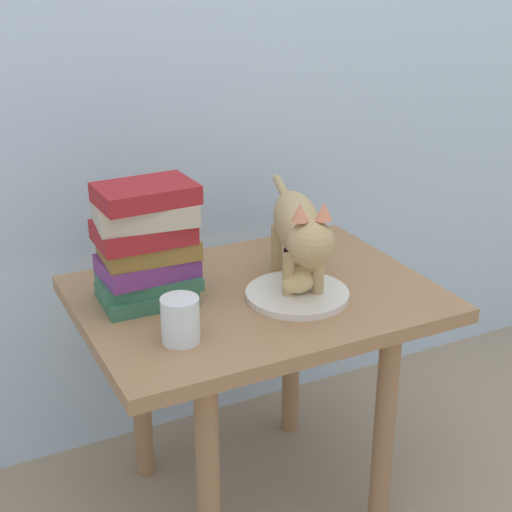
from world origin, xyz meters
name	(u,v)px	position (x,y,z in m)	size (l,w,h in m)	color
ground_plane	(256,496)	(0.00, 0.00, 0.00)	(6.00, 6.00, 0.00)	gray
side_table	(256,327)	(0.00, 0.00, 0.44)	(0.71, 0.53, 0.52)	#9E724C
plate	(297,294)	(0.06, -0.06, 0.53)	(0.21, 0.21, 0.01)	silver
bread_roll	(299,280)	(0.06, -0.06, 0.56)	(0.08, 0.06, 0.05)	#E0BC7A
cat	(299,228)	(0.09, -0.02, 0.66)	(0.20, 0.46, 0.23)	tan
book_stack	(146,245)	(-0.21, 0.06, 0.64)	(0.21, 0.16, 0.25)	#336B4C
candle_jar	(180,322)	(-0.21, -0.12, 0.56)	(0.07, 0.07, 0.08)	silver
tv_remote	(308,244)	(0.22, 0.16, 0.53)	(0.15, 0.04, 0.02)	black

